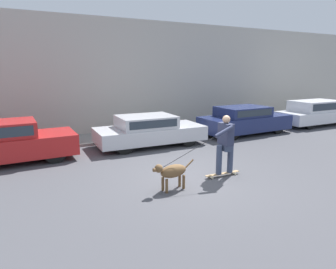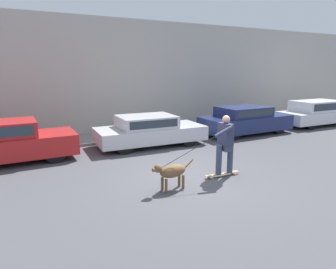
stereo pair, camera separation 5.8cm
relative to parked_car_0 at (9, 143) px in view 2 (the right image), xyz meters
name	(u,v)px [view 2 (the right image)]	position (x,y,z in m)	size (l,w,h in m)	color
ground_plane	(194,177)	(4.54, -3.84, -0.65)	(36.00, 36.00, 0.00)	#47474C
back_wall	(116,77)	(4.54, 3.00, 1.93)	(32.00, 0.30, 5.16)	#ADA89E
sidewalk_curb	(126,136)	(4.54, 1.91, -0.60)	(30.00, 1.84, 0.10)	gray
parked_car_0	(9,143)	(0.00, 0.00, 0.00)	(4.03, 1.76, 1.35)	black
parked_car_1	(150,131)	(4.87, 0.00, -0.06)	(4.26, 1.90, 1.19)	black
parked_car_2	(245,120)	(9.67, 0.00, -0.03)	(4.33, 1.81, 1.27)	black
parked_car_3	(318,113)	(14.66, 0.00, 0.00)	(4.63, 1.79, 1.31)	black
dog	(171,172)	(3.57, -4.34, -0.17)	(1.19, 0.39, 0.73)	brown
skateboarder	(225,142)	(5.33, -4.13, 0.32)	(2.64, 0.66, 1.72)	beige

